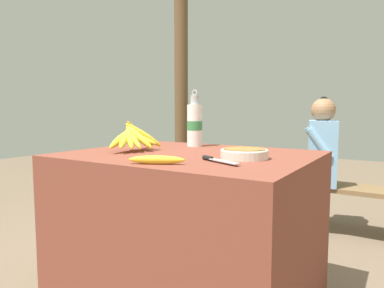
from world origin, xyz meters
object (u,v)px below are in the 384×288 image
(water_bottle, at_px, (195,124))
(knife, at_px, (215,159))
(wooden_bench, at_px, (287,186))
(seated_vendor, at_px, (316,156))
(support_post_near, at_px, (181,91))
(banana_bunch_ripe, at_px, (134,137))
(serving_bowl, at_px, (244,153))
(banana_bunch_green, at_px, (237,168))
(loose_banana_front, at_px, (157,160))

(water_bottle, distance_m, knife, 0.64)
(wooden_bench, xyz_separation_m, seated_vendor, (0.23, -0.04, 0.28))
(water_bottle, distance_m, wooden_bench, 1.28)
(water_bottle, relative_size, support_post_near, 0.14)
(wooden_bench, height_order, support_post_near, support_post_near)
(banana_bunch_ripe, distance_m, serving_bowl, 0.60)
(serving_bowl, relative_size, wooden_bench, 0.12)
(knife, relative_size, support_post_near, 0.09)
(wooden_bench, relative_size, banana_bunch_green, 5.58)
(water_bottle, height_order, wooden_bench, water_bottle)
(loose_banana_front, distance_m, seated_vendor, 1.77)
(knife, xyz_separation_m, banana_bunch_green, (-0.63, 1.62, -0.32))
(banana_bunch_ripe, distance_m, seated_vendor, 1.59)
(support_post_near, bearing_deg, wooden_bench, -14.83)
(wooden_bench, distance_m, seated_vendor, 0.36)
(water_bottle, xyz_separation_m, banana_bunch_green, (-0.24, 1.13, -0.44))
(knife, height_order, seated_vendor, seated_vendor)
(banana_bunch_green, bearing_deg, loose_banana_front, -75.29)
(loose_banana_front, distance_m, support_post_near, 2.54)
(serving_bowl, distance_m, loose_banana_front, 0.40)
(knife, bearing_deg, banana_bunch_ripe, -167.25)
(water_bottle, distance_m, seated_vendor, 1.21)
(knife, relative_size, wooden_bench, 0.12)
(loose_banana_front, height_order, seated_vendor, seated_vendor)
(banana_bunch_ripe, xyz_separation_m, knife, (0.54, -0.12, -0.06))
(banana_bunch_green, bearing_deg, water_bottle, -78.10)
(serving_bowl, height_order, water_bottle, water_bottle)
(water_bottle, height_order, banana_bunch_green, water_bottle)
(wooden_bench, bearing_deg, water_bottle, -101.16)
(loose_banana_front, bearing_deg, seated_vendor, 82.67)
(loose_banana_front, bearing_deg, support_post_near, 121.59)
(serving_bowl, bearing_deg, support_post_near, 130.43)
(knife, height_order, banana_bunch_green, knife)
(loose_banana_front, height_order, banana_bunch_green, loose_banana_front)
(support_post_near, bearing_deg, banana_bunch_ripe, -63.06)
(banana_bunch_ripe, bearing_deg, loose_banana_front, -37.89)
(loose_banana_front, relative_size, banana_bunch_green, 0.66)
(loose_banana_front, xyz_separation_m, banana_bunch_green, (-0.47, 1.79, -0.33))
(knife, xyz_separation_m, wooden_bench, (-0.17, 1.62, -0.44))
(seated_vendor, xyz_separation_m, banana_bunch_green, (-0.69, 0.04, -0.16))
(wooden_bench, bearing_deg, support_post_near, 165.17)
(knife, distance_m, support_post_near, 2.49)
(water_bottle, xyz_separation_m, seated_vendor, (0.46, 1.09, -0.28))
(water_bottle, relative_size, wooden_bench, 0.18)
(serving_bowl, relative_size, support_post_near, 0.09)
(knife, bearing_deg, serving_bowl, 94.57)
(banana_bunch_ripe, distance_m, banana_bunch_green, 1.55)
(knife, bearing_deg, loose_banana_front, -108.32)
(loose_banana_front, relative_size, wooden_bench, 0.12)
(banana_bunch_ripe, relative_size, serving_bowl, 1.76)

